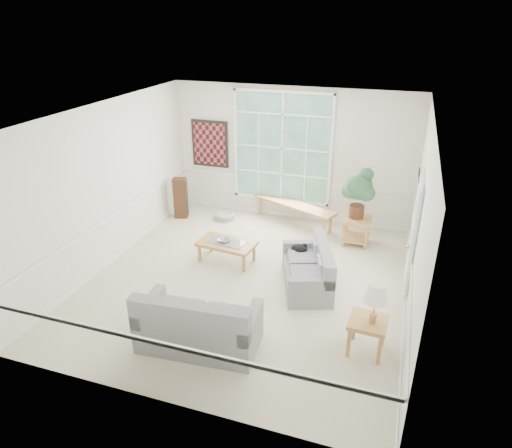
# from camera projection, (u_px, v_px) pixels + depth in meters

# --- Properties ---
(floor) EXTENTS (5.50, 6.00, 0.01)m
(floor) POSITION_uv_depth(u_px,v_px,m) (247.00, 280.00, 8.27)
(floor) COLOR beige
(floor) RESTS_ON ground
(ceiling) EXTENTS (5.50, 6.00, 0.02)m
(ceiling) POSITION_uv_depth(u_px,v_px,m) (246.00, 113.00, 6.99)
(ceiling) COLOR white
(ceiling) RESTS_ON ground
(wall_back) EXTENTS (5.50, 0.02, 3.00)m
(wall_back) POSITION_uv_depth(u_px,v_px,m) (291.00, 155.00, 10.21)
(wall_back) COLOR silver
(wall_back) RESTS_ON ground
(wall_front) EXTENTS (5.50, 0.02, 3.00)m
(wall_front) POSITION_uv_depth(u_px,v_px,m) (157.00, 302.00, 5.05)
(wall_front) COLOR silver
(wall_front) RESTS_ON ground
(wall_left) EXTENTS (0.02, 6.00, 3.00)m
(wall_left) POSITION_uv_depth(u_px,v_px,m) (106.00, 186.00, 8.41)
(wall_left) COLOR silver
(wall_left) RESTS_ON ground
(wall_right) EXTENTS (0.02, 6.00, 3.00)m
(wall_right) POSITION_uv_depth(u_px,v_px,m) (419.00, 226.00, 6.85)
(wall_right) COLOR silver
(wall_right) RESTS_ON ground
(window_back) EXTENTS (2.30, 0.08, 2.40)m
(window_back) POSITION_uv_depth(u_px,v_px,m) (282.00, 148.00, 10.17)
(window_back) COLOR white
(window_back) RESTS_ON wall_back
(entry_door) EXTENTS (0.08, 0.90, 2.10)m
(entry_door) POSITION_uv_depth(u_px,v_px,m) (413.00, 235.00, 7.56)
(entry_door) COLOR white
(entry_door) RESTS_ON floor
(door_sidelight) EXTENTS (0.08, 0.26, 1.90)m
(door_sidelight) POSITION_uv_depth(u_px,v_px,m) (413.00, 247.00, 6.98)
(door_sidelight) COLOR white
(door_sidelight) RESTS_ON wall_right
(wall_art) EXTENTS (0.90, 0.06, 1.10)m
(wall_art) POSITION_uv_depth(u_px,v_px,m) (210.00, 144.00, 10.68)
(wall_art) COLOR maroon
(wall_art) RESTS_ON wall_back
(wall_frame_near) EXTENTS (0.04, 0.26, 0.32)m
(wall_frame_near) POSITION_uv_depth(u_px,v_px,m) (418.00, 184.00, 8.34)
(wall_frame_near) COLOR black
(wall_frame_near) RESTS_ON wall_right
(wall_frame_far) EXTENTS (0.04, 0.26, 0.32)m
(wall_frame_far) POSITION_uv_depth(u_px,v_px,m) (418.00, 177.00, 8.68)
(wall_frame_far) COLOR black
(wall_frame_far) RESTS_ON wall_right
(loveseat_right) EXTENTS (1.19, 1.62, 0.79)m
(loveseat_right) POSITION_uv_depth(u_px,v_px,m) (307.00, 266.00, 7.93)
(loveseat_right) COLOR gray
(loveseat_right) RESTS_ON floor
(loveseat_front) EXTENTS (1.76, 1.01, 0.92)m
(loveseat_front) POSITION_uv_depth(u_px,v_px,m) (199.00, 318.00, 6.49)
(loveseat_front) COLOR gray
(loveseat_front) RESTS_ON floor
(coffee_table) EXTENTS (1.15, 0.71, 0.41)m
(coffee_table) POSITION_uv_depth(u_px,v_px,m) (227.00, 252.00, 8.82)
(coffee_table) COLOR #AB7A43
(coffee_table) RESTS_ON floor
(pewter_bowl) EXTENTS (0.36, 0.36, 0.07)m
(pewter_bowl) POSITION_uv_depth(u_px,v_px,m) (224.00, 240.00, 8.74)
(pewter_bowl) COLOR gray
(pewter_bowl) RESTS_ON coffee_table
(window_bench) EXTENTS (2.03, 1.17, 0.48)m
(window_bench) POSITION_uv_depth(u_px,v_px,m) (294.00, 213.00, 10.39)
(window_bench) COLOR #AB7A43
(window_bench) RESTS_ON floor
(end_table) EXTENTS (0.57, 0.57, 0.57)m
(end_table) POSITION_uv_depth(u_px,v_px,m) (356.00, 231.00, 9.46)
(end_table) COLOR #AB7A43
(end_table) RESTS_ON floor
(houseplant) EXTENTS (0.81, 0.81, 1.05)m
(houseplant) POSITION_uv_depth(u_px,v_px,m) (358.00, 193.00, 9.17)
(houseplant) COLOR #2C5635
(houseplant) RESTS_ON end_table
(side_table) EXTENTS (0.55, 0.55, 0.53)m
(side_table) POSITION_uv_depth(u_px,v_px,m) (367.00, 336.00, 6.44)
(side_table) COLOR #AB7A43
(side_table) RESTS_ON floor
(table_lamp) EXTENTS (0.47, 0.47, 0.61)m
(table_lamp) POSITION_uv_depth(u_px,v_px,m) (375.00, 304.00, 6.16)
(table_lamp) COLOR silver
(table_lamp) RESTS_ON side_table
(pet_bed) EXTENTS (0.51, 0.51, 0.14)m
(pet_bed) POSITION_uv_depth(u_px,v_px,m) (225.00, 216.00, 10.67)
(pet_bed) COLOR gray
(pet_bed) RESTS_ON floor
(floor_speaker) EXTENTS (0.35, 0.31, 0.96)m
(floor_speaker) POSITION_uv_depth(u_px,v_px,m) (181.00, 198.00, 10.60)
(floor_speaker) COLOR #3C2214
(floor_speaker) RESTS_ON floor
(cat) EXTENTS (0.35, 0.30, 0.14)m
(cat) POSITION_uv_depth(u_px,v_px,m) (299.00, 248.00, 8.36)
(cat) COLOR black
(cat) RESTS_ON loveseat_right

